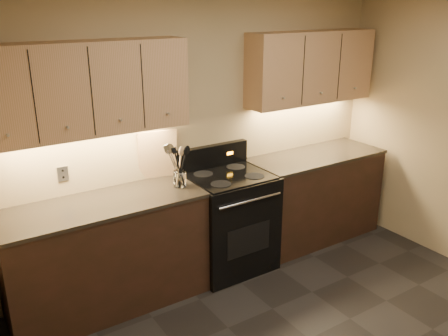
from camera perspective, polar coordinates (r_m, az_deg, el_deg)
The scene contains 15 objects.
wall_back at distance 4.41m, azimuth -2.62°, elevation 4.69°, with size 4.00×0.04×2.60m, color tan.
wall_left at distance 2.03m, azimuth -23.82°, elevation -16.00°, with size 0.04×4.00×2.60m, color tan.
counter_left at distance 4.05m, azimuth -13.94°, elevation -10.09°, with size 1.62×0.62×0.93m.
counter_right at distance 5.14m, azimuth 10.69°, elevation -3.30°, with size 1.46×0.62×0.93m.
stove at distance 4.48m, azimuth 0.51°, elevation -6.25°, with size 0.76×0.68×1.14m.
upper_cab_left at distance 3.74m, azimuth -16.38°, elevation 9.09°, with size 1.60×0.30×0.70m, color tan.
upper_cab_right at distance 4.90m, azimuth 10.45°, elevation 11.83°, with size 1.44×0.30×0.70m, color tan.
outlet_plate at distance 3.99m, azimuth -18.81°, elevation -0.67°, with size 0.09×0.01×0.12m, color #B2B5BA.
utensil_crock at distance 4.04m, azimuth -5.33°, elevation -1.36°, with size 0.15×0.15×0.14m.
cutting_board at distance 4.21m, azimuth -8.00°, elevation 1.64°, with size 0.34×0.02×0.44m, color tan.
wooden_spoon at distance 3.97m, azimuth -5.76°, elevation 0.02°, with size 0.06×0.06×0.33m, color tan, non-canonical shape.
black_spoon at distance 4.01m, azimuth -5.67°, elevation 0.42°, with size 0.06×0.06×0.35m, color black, non-canonical shape.
black_turner at distance 3.99m, azimuth -4.97°, elevation 0.27°, with size 0.08×0.08×0.34m, color black, non-canonical shape.
steel_spatula at distance 4.00m, azimuth -5.15°, elevation 0.71°, with size 0.08×0.08×0.40m, color silver, non-canonical shape.
steel_skimmer at distance 3.99m, azimuth -4.93°, elevation 0.44°, with size 0.09×0.09×0.36m, color silver, non-canonical shape.
Camera 1 is at (-2.16, -1.68, 2.42)m, focal length 38.00 mm.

